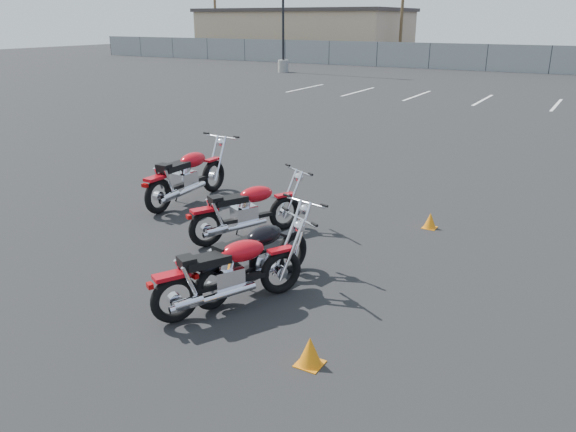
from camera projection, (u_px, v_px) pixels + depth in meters
The scene contains 13 objects.
ground at pixel (256, 268), 8.17m from camera, with size 120.00×120.00×0.00m, color black.
motorcycle_front_red at pixel (187, 176), 10.92m from camera, with size 0.92×2.38×1.16m.
motorcycle_second_black at pixel (255, 257), 7.36m from camera, with size 0.91×2.10×1.03m.
motorcycle_third_red at pixel (247, 211), 9.13m from camera, with size 1.37×2.04×1.04m.
motorcycle_rear_red at pixel (230, 273), 6.90m from camera, with size 1.39×2.03×1.04m.
training_cone_near at pixel (430, 220), 9.67m from camera, with size 0.23×0.23×0.27m.
training_cone_extra at pixel (310, 351), 5.83m from camera, with size 0.27×0.27×0.32m.
light_pole_west at pixel (283, 33), 37.10m from camera, with size 0.80×0.70×9.87m.
chainlink_fence at pixel (550, 60), 36.43m from camera, with size 80.06×0.06×1.80m.
tan_building_west at pixel (305, 33), 52.13m from camera, with size 18.40×10.40×4.30m.
utility_pole_a at pixel (215, 4), 52.62m from camera, with size 1.80×0.24×9.00m.
utility_pole_b at pixel (403, 2), 44.93m from camera, with size 1.80×0.24×9.00m.
parking_line_stripes at pixel (449, 98), 25.67m from camera, with size 15.12×4.00×0.01m.
Camera 1 is at (4.15, -6.21, 3.43)m, focal length 35.00 mm.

